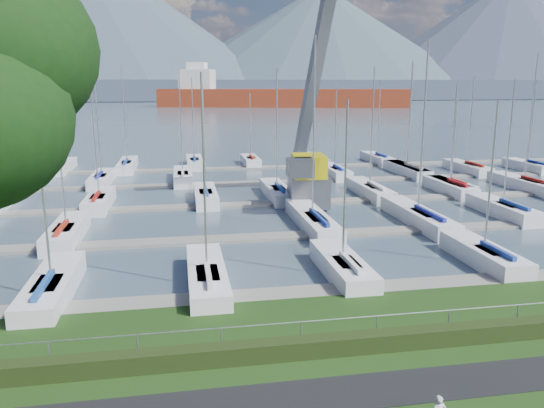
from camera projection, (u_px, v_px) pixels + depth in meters
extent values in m
cube|color=black|center=(351.00, 392.00, 17.41)|extent=(160.00, 2.00, 0.04)
cube|color=#475968|center=(187.00, 104.00, 270.00)|extent=(800.00, 540.00, 0.20)
cube|color=#212F11|center=(330.00, 345.00, 19.83)|extent=(80.00, 0.70, 0.70)
cylinder|color=#94959C|center=(327.00, 320.00, 20.03)|extent=(80.00, 0.04, 0.04)
cube|color=#424C60|center=(185.00, 90.00, 335.78)|extent=(900.00, 80.00, 12.00)
cone|color=#3E4C5A|center=(67.00, 15.00, 377.96)|extent=(340.00, 340.00, 115.00)
cone|color=#3F4F5C|center=(321.00, 42.00, 423.14)|extent=(300.00, 300.00, 85.00)
cone|color=#3A4355|center=(507.00, 36.00, 459.92)|extent=(320.00, 320.00, 100.00)
cube|color=slate|center=(293.00, 294.00, 26.10)|extent=(90.00, 1.60, 0.25)
cube|color=slate|center=(262.00, 238.00, 35.70)|extent=(90.00, 1.60, 0.25)
cube|color=slate|center=(244.00, 205.00, 45.30)|extent=(90.00, 1.60, 0.25)
cube|color=slate|center=(232.00, 184.00, 54.90)|extent=(90.00, 1.60, 0.25)
cube|color=#65635E|center=(223.00, 169.00, 64.50)|extent=(90.00, 1.60, 0.25)
cube|color=#5A5C62|center=(308.00, 191.00, 44.07)|extent=(3.47, 3.47, 2.60)
cube|color=gold|center=(309.00, 166.00, 43.60)|extent=(2.89, 3.62, 1.80)
cube|color=#58595F|center=(318.00, 56.00, 46.22)|extent=(1.95, 11.26, 19.89)
cube|color=#4F5256|center=(300.00, 168.00, 41.43)|extent=(2.19, 2.37, 1.40)
cube|color=maroon|center=(283.00, 101.00, 234.89)|extent=(109.92, 45.03, 10.00)
cube|color=silver|center=(197.00, 83.00, 236.24)|extent=(17.09, 17.09, 12.00)
cube|color=silver|center=(197.00, 67.00, 234.69)|extent=(9.77, 9.77, 4.00)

